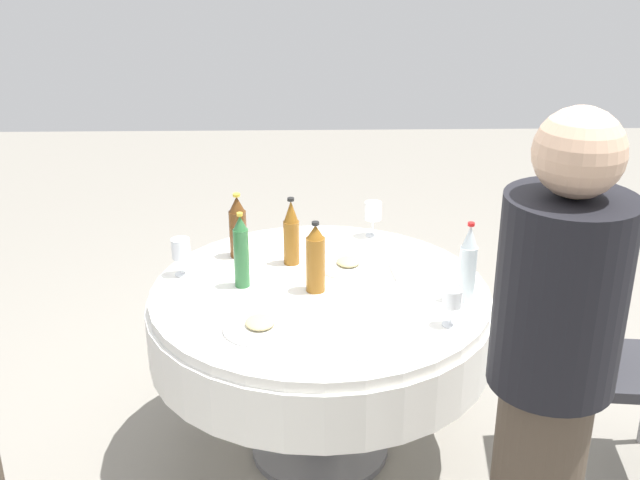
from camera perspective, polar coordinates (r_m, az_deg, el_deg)
name	(u,v)px	position (r m, az deg, el deg)	size (l,w,h in m)	color
ground_plane	(320,449)	(3.41, 0.00, -14.72)	(10.00, 10.00, 0.00)	gray
dining_table	(320,324)	(3.08, 0.00, -6.03)	(1.31, 1.31, 0.74)	white
bottle_brown_west	(238,227)	(3.25, -5.90, 0.90)	(0.07, 0.07, 0.27)	#593314
bottle_amber_left	(291,233)	(3.17, -2.07, 0.47)	(0.06, 0.06, 0.28)	#8C5619
bottle_clear_outer	(468,265)	(2.92, 10.54, -1.74)	(0.06, 0.06, 0.31)	silver
bottle_green_front	(241,252)	(2.99, -5.66, -0.88)	(0.06, 0.06, 0.30)	#2D6B38
bottle_amber_north	(316,259)	(2.95, -0.32, -1.37)	(0.07, 0.07, 0.28)	#8C5619
wine_glass_front	(181,250)	(3.13, -9.92, -0.74)	(0.07, 0.07, 0.15)	white
wine_glass_north	(373,213)	(3.45, 3.82, 1.96)	(0.07, 0.07, 0.16)	white
wine_glass_south	(452,300)	(2.76, 9.45, -4.29)	(0.06, 0.06, 0.14)	white
plate_rear	(348,265)	(3.18, 2.03, -1.79)	(0.23, 0.23, 0.04)	white
plate_near	(260,326)	(2.74, -4.31, -6.15)	(0.26, 0.26, 0.04)	white
fork_left	(353,351)	(2.62, 2.38, -7.91)	(0.18, 0.02, 0.01)	silver
fork_outer	(331,316)	(2.82, 0.77, -5.46)	(0.18, 0.02, 0.01)	silver
folded_napkin	(412,269)	(3.16, 6.57, -2.10)	(0.15, 0.15, 0.02)	white
person_left	(548,387)	(2.30, 16.02, -10.06)	(0.34, 0.34, 1.65)	#4C3F33
chair_south	(606,353)	(3.22, 19.79, -7.62)	(0.44, 0.44, 0.87)	#2D2D33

